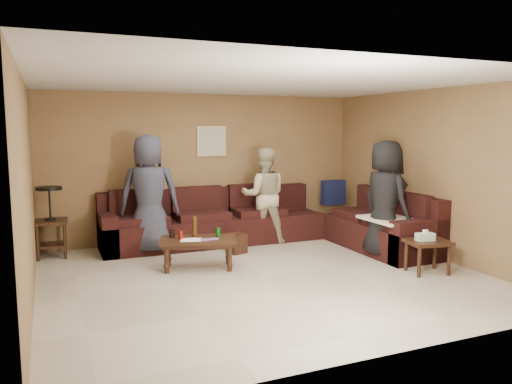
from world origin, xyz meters
TOP-DOWN VIEW (x-y plane):
  - room at (0.00, 0.00)m, footprint 5.60×5.50m
  - sectional_sofa at (0.81, 1.52)m, footprint 4.65×2.90m
  - coffee_table at (-0.68, 0.69)m, footprint 1.13×0.78m
  - end_table_left at (-2.53, 2.14)m, footprint 0.49×0.49m
  - side_table_right at (2.07, -0.70)m, footprint 0.61×0.53m
  - waste_bin at (0.11, 1.30)m, footprint 0.31×0.31m
  - wall_art at (0.10, 2.48)m, footprint 0.52×0.04m
  - person_left at (-1.12, 1.80)m, footprint 1.01×0.78m
  - person_middle at (0.80, 1.81)m, footprint 0.93×0.82m
  - person_right at (2.05, 0.19)m, footprint 0.63×0.90m

SIDE VIEW (x-z plane):
  - waste_bin at x=0.11m, z-range 0.00..0.30m
  - sectional_sofa at x=0.81m, z-range -0.16..0.81m
  - coffee_table at x=-0.68m, z-range 0.01..0.72m
  - side_table_right at x=2.07m, z-range 0.09..0.68m
  - end_table_left at x=-2.53m, z-range 0.02..1.09m
  - person_middle at x=0.80m, z-range 0.00..1.60m
  - person_right at x=2.05m, z-range 0.00..1.75m
  - person_left at x=-1.12m, z-range 0.00..1.84m
  - room at x=0.00m, z-range 0.41..2.91m
  - wall_art at x=0.10m, z-range 1.44..1.96m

